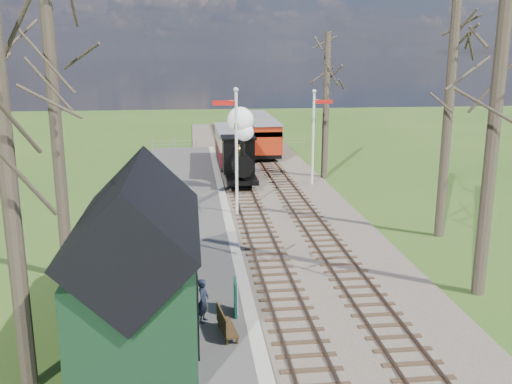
# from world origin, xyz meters

# --- Properties ---
(distant_hills) EXTENTS (114.40, 48.00, 22.02)m
(distant_hills) POSITION_xyz_m (1.40, 64.38, -16.21)
(distant_hills) COLOR #385B23
(distant_hills) RESTS_ON ground
(ballast_bed) EXTENTS (8.00, 60.00, 0.10)m
(ballast_bed) POSITION_xyz_m (1.30, 22.00, 0.05)
(ballast_bed) COLOR brown
(ballast_bed) RESTS_ON ground
(track_near) EXTENTS (1.60, 60.00, 0.15)m
(track_near) POSITION_xyz_m (0.00, 22.00, 0.10)
(track_near) COLOR brown
(track_near) RESTS_ON ground
(track_far) EXTENTS (1.60, 60.00, 0.15)m
(track_far) POSITION_xyz_m (2.60, 22.00, 0.10)
(track_far) COLOR brown
(track_far) RESTS_ON ground
(platform) EXTENTS (5.00, 44.00, 0.20)m
(platform) POSITION_xyz_m (-3.50, 14.00, 0.10)
(platform) COLOR #474442
(platform) RESTS_ON ground
(coping_strip) EXTENTS (0.40, 44.00, 0.21)m
(coping_strip) POSITION_xyz_m (-1.20, 14.00, 0.10)
(coping_strip) COLOR #B2AD9E
(coping_strip) RESTS_ON ground
(station_shed) EXTENTS (3.25, 6.30, 4.78)m
(station_shed) POSITION_xyz_m (-4.30, 4.00, 2.27)
(station_shed) COLOR black
(station_shed) RESTS_ON platform
(semaphore_near) EXTENTS (1.22, 0.24, 6.22)m
(semaphore_near) POSITION_xyz_m (-0.77, 16.00, 3.62)
(semaphore_near) COLOR silver
(semaphore_near) RESTS_ON ground
(semaphore_far) EXTENTS (1.22, 0.24, 5.72)m
(semaphore_far) POSITION_xyz_m (4.37, 22.00, 3.35)
(semaphore_far) COLOR silver
(semaphore_far) RESTS_ON ground
(bare_trees) EXTENTS (15.51, 22.39, 12.00)m
(bare_trees) POSITION_xyz_m (1.33, 10.10, 5.21)
(bare_trees) COLOR #382D23
(bare_trees) RESTS_ON ground
(fence_line) EXTENTS (12.60, 0.08, 1.00)m
(fence_line) POSITION_xyz_m (0.30, 36.00, 0.55)
(fence_line) COLOR slate
(fence_line) RESTS_ON ground
(locomotive) EXTENTS (1.87, 4.37, 4.68)m
(locomotive) POSITION_xyz_m (-0.01, 22.15, 2.15)
(locomotive) COLOR black
(locomotive) RESTS_ON ground
(coach) EXTENTS (2.18, 7.48, 2.30)m
(coach) POSITION_xyz_m (0.00, 28.22, 1.57)
(coach) COLOR black
(coach) RESTS_ON ground
(red_carriage_a) EXTENTS (2.14, 5.31, 2.26)m
(red_carriage_a) POSITION_xyz_m (2.60, 31.47, 1.55)
(red_carriage_a) COLOR black
(red_carriage_a) RESTS_ON ground
(red_carriage_b) EXTENTS (2.14, 5.31, 2.26)m
(red_carriage_b) POSITION_xyz_m (2.60, 36.97, 1.55)
(red_carriage_b) COLOR black
(red_carriage_b) RESTS_ON ground
(sign_board) EXTENTS (0.12, 0.72, 1.05)m
(sign_board) POSITION_xyz_m (-1.64, 4.98, 0.73)
(sign_board) COLOR #0E4537
(sign_board) RESTS_ON platform
(bench) EXTENTS (0.55, 1.31, 0.73)m
(bench) POSITION_xyz_m (-2.05, 3.69, 0.54)
(bench) COLOR #432E18
(bench) RESTS_ON platform
(person) EXTENTS (0.44, 0.55, 1.31)m
(person) POSITION_xyz_m (-2.60, 4.58, 0.85)
(person) COLOR #191D2E
(person) RESTS_ON platform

